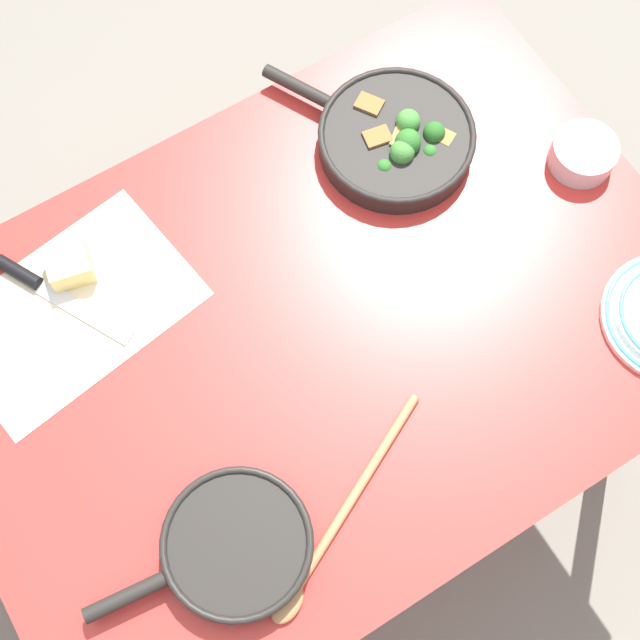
# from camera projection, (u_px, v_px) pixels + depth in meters

# --- Properties ---
(ground_plane) EXTENTS (14.00, 14.00, 0.00)m
(ground_plane) POSITION_uv_depth(u_px,v_px,m) (320.00, 435.00, 2.19)
(ground_plane) COLOR slate
(dining_table_red) EXTENTS (1.26, 0.90, 0.77)m
(dining_table_red) POSITION_uv_depth(u_px,v_px,m) (320.00, 341.00, 1.55)
(dining_table_red) COLOR #B72D28
(dining_table_red) RESTS_ON ground_plane
(skillet_broccoli) EXTENTS (0.28, 0.39, 0.07)m
(skillet_broccoli) POSITION_uv_depth(u_px,v_px,m) (396.00, 138.00, 1.56)
(skillet_broccoli) COLOR black
(skillet_broccoli) RESTS_ON dining_table_red
(skillet_eggs) EXTENTS (0.35, 0.23, 0.05)m
(skillet_eggs) POSITION_uv_depth(u_px,v_px,m) (235.00, 546.00, 1.32)
(skillet_eggs) COLOR black
(skillet_eggs) RESTS_ON dining_table_red
(wooden_spoon) EXTENTS (0.38, 0.20, 0.02)m
(wooden_spoon) POSITION_uv_depth(u_px,v_px,m) (332.00, 530.00, 1.34)
(wooden_spoon) COLOR #A87A4C
(wooden_spoon) RESTS_ON dining_table_red
(parchment_sheet) EXTENTS (0.43, 0.32, 0.00)m
(parchment_sheet) POSITION_uv_depth(u_px,v_px,m) (73.00, 310.00, 1.48)
(parchment_sheet) COLOR beige
(parchment_sheet) RESTS_ON dining_table_red
(grater_knife) EXTENTS (0.15, 0.25, 0.02)m
(grater_knife) POSITION_uv_depth(u_px,v_px,m) (44.00, 288.00, 1.48)
(grater_knife) COLOR silver
(grater_knife) RESTS_ON dining_table_red
(cheese_block) EXTENTS (0.08, 0.08, 0.05)m
(cheese_block) POSITION_uv_depth(u_px,v_px,m) (69.00, 265.00, 1.48)
(cheese_block) COLOR #EFD67A
(cheese_block) RESTS_ON dining_table_red
(prep_bowl_steel) EXTENTS (0.11, 0.11, 0.05)m
(prep_bowl_steel) POSITION_uv_depth(u_px,v_px,m) (583.00, 154.00, 1.56)
(prep_bowl_steel) COLOR #B7B7BC
(prep_bowl_steel) RESTS_ON dining_table_red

